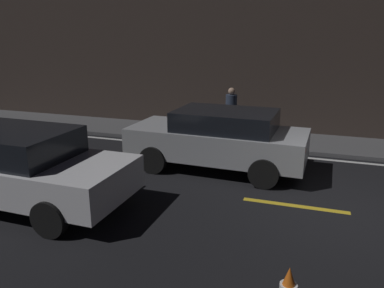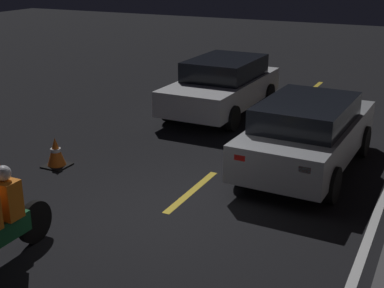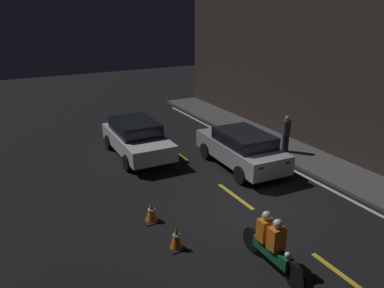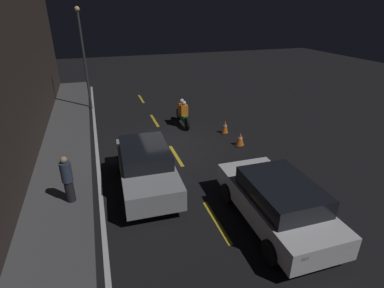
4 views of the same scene
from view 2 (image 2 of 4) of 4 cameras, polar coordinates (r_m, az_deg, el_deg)
name	(u,v)px [view 2 (image 2 of 4)]	position (r m, az deg, el deg)	size (l,w,h in m)	color
ground_plane	(165,214)	(8.98, -2.85, -7.44)	(56.00, 56.00, 0.00)	black
lane_dash_a	(314,88)	(17.90, 12.87, 5.83)	(2.00, 0.14, 0.01)	gold
lane_dash_b	(270,125)	(13.70, 8.32, 2.00)	(2.00, 0.14, 0.01)	gold
lane_dash_c	(192,191)	(9.78, -0.01, -5.06)	(2.00, 0.14, 0.01)	gold
lane_solid_kerb	(361,258)	(8.11, 17.59, -11.54)	(25.20, 0.14, 0.01)	silver
sedan_white	(223,85)	(14.53, 3.28, 6.35)	(4.28, 2.00, 1.47)	silver
hatchback_silver	(308,132)	(10.72, 12.25, 1.24)	(4.30, 1.99, 1.47)	#9EA0A5
traffic_cone_near	(56,152)	(11.16, -14.32, -0.88)	(0.49, 0.49, 0.61)	black
traffic_cone_mid	(1,179)	(10.08, -19.71, -3.53)	(0.42, 0.42, 0.66)	black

